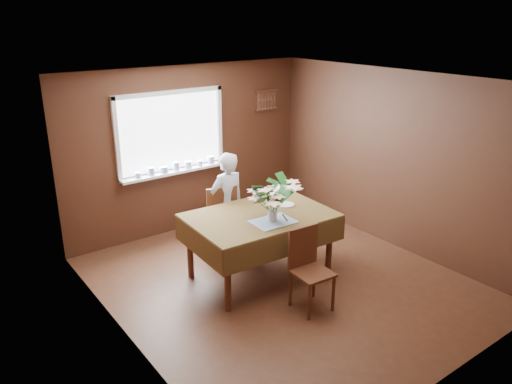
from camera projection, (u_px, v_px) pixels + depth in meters
floor at (282, 282)px, 6.28m from camera, size 4.50×4.50×0.00m
ceiling at (286, 81)px, 5.43m from camera, size 4.50×4.50×0.00m
wall_back at (189, 149)px, 7.55m from camera, size 4.00×0.00×4.00m
wall_front at (456, 261)px, 4.15m from camera, size 4.00×0.00×4.00m
wall_left at (122, 230)px, 4.73m from camera, size 0.00×4.50×4.50m
wall_right at (394, 160)px, 6.98m from camera, size 0.00×4.50×4.50m
window_assembly at (173, 147)px, 7.31m from camera, size 1.72×0.20×1.22m
spoon_rack at (266, 100)px, 8.14m from camera, size 0.44×0.05×0.33m
dining_table at (260, 222)px, 6.19m from camera, size 1.81×1.29×0.86m
chair_far at (220, 216)px, 6.91m from camera, size 0.52×0.52×1.00m
chair_near at (308, 265)px, 5.63m from camera, size 0.43×0.43×0.94m
seated_woman at (227, 204)px, 6.83m from camera, size 0.54×0.36×1.46m
flower_bouquet at (273, 196)px, 5.86m from camera, size 0.57×0.57×0.49m
side_plate at (286, 205)px, 6.45m from camera, size 0.29×0.29×0.01m
table_knife at (285, 218)px, 6.04m from camera, size 0.11×0.22×0.00m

